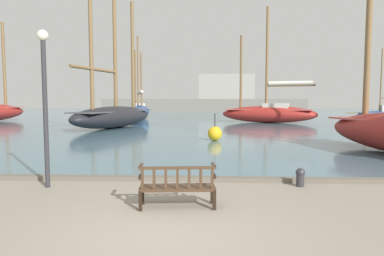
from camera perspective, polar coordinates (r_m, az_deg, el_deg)
name	(u,v)px	position (r m, az deg, el deg)	size (l,w,h in m)	color
ground_plane	(162,234)	(6.12, -4.96, -17.19)	(160.00, 160.00, 0.00)	gray
harbor_water	(202,116)	(49.69, 1.65, 2.08)	(100.00, 80.00, 0.08)	slate
quay_edge_kerb	(180,179)	(9.77, -2.00, -8.46)	(40.00, 0.30, 0.12)	#675F54
park_bench	(177,186)	(7.34, -2.44, -9.60)	(1.64, 0.66, 0.92)	black
sailboat_distant_harbor	(381,114)	(42.88, 28.97, 2.07)	(6.33, 1.57, 7.78)	navy
sailboat_far_starboard	(139,110)	(43.83, -8.85, 3.06)	(4.96, 9.00, 10.24)	navy
sailboat_far_port	(269,112)	(34.16, 12.69, 2.63)	(9.48, 5.13, 11.12)	maroon
sailboat_mid_starboard	(114,113)	(28.07, -12.83, 2.43)	(5.71, 10.98, 14.58)	black
mooring_bollard	(300,176)	(9.55, 17.60, -7.68)	(0.24, 0.24, 0.49)	#2D2D33
lamp_post	(45,93)	(9.58, -23.34, 5.44)	(0.28, 0.28, 4.05)	#2D2D33
channel_buoy	(215,133)	(18.59, 3.83, -0.91)	(0.78, 0.78, 1.48)	gold
far_breakwater	(210,100)	(67.61, 3.05, 4.74)	(40.06, 2.40, 7.36)	slate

